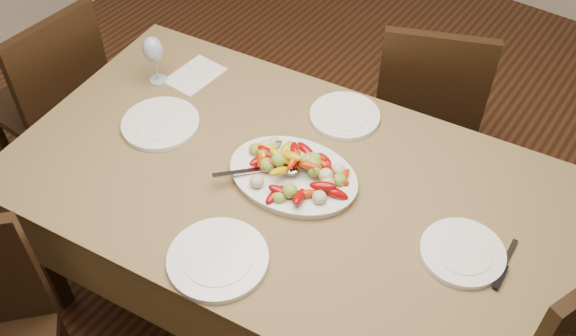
# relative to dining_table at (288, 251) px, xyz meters

# --- Properties ---
(dining_table) EXTENTS (1.95, 1.26, 0.76)m
(dining_table) POSITION_rel_dining_table_xyz_m (0.00, 0.00, 0.00)
(dining_table) COLOR brown
(dining_table) RESTS_ON ground
(chair_far) EXTENTS (0.55, 0.55, 0.95)m
(chair_far) POSITION_rel_dining_table_xyz_m (0.07, 0.94, 0.10)
(chair_far) COLOR black
(chair_far) RESTS_ON ground
(chair_left) EXTENTS (0.43, 0.43, 0.95)m
(chair_left) POSITION_rel_dining_table_xyz_m (-1.28, -0.02, 0.10)
(chair_left) COLOR black
(chair_left) RESTS_ON ground
(serving_platter) EXTENTS (0.46, 0.36, 0.02)m
(serving_platter) POSITION_rel_dining_table_xyz_m (0.01, 0.02, 0.39)
(serving_platter) COLOR white
(serving_platter) RESTS_ON dining_table
(roasted_vegetables) EXTENTS (0.37, 0.27, 0.09)m
(roasted_vegetables) POSITION_rel_dining_table_xyz_m (0.01, 0.02, 0.45)
(roasted_vegetables) COLOR #840506
(roasted_vegetables) RESTS_ON serving_platter
(serving_spoon) EXTENTS (0.26, 0.22, 0.03)m
(serving_spoon) POSITION_rel_dining_table_xyz_m (-0.05, -0.03, 0.43)
(serving_spoon) COLOR #9EA0A8
(serving_spoon) RESTS_ON serving_platter
(plate_left) EXTENTS (0.27, 0.27, 0.02)m
(plate_left) POSITION_rel_dining_table_xyz_m (-0.52, -0.04, 0.39)
(plate_left) COLOR white
(plate_left) RESTS_ON dining_table
(plate_right) EXTENTS (0.25, 0.25, 0.02)m
(plate_right) POSITION_rel_dining_table_xyz_m (0.58, 0.06, 0.39)
(plate_right) COLOR white
(plate_right) RESTS_ON dining_table
(plate_far) EXTENTS (0.25, 0.25, 0.02)m
(plate_far) POSITION_rel_dining_table_xyz_m (-0.01, 0.37, 0.39)
(plate_far) COLOR white
(plate_far) RESTS_ON dining_table
(plate_near) EXTENTS (0.30, 0.30, 0.02)m
(plate_near) POSITION_rel_dining_table_xyz_m (0.02, -0.37, 0.39)
(plate_near) COLOR white
(plate_near) RESTS_ON dining_table
(wine_glass) EXTENTS (0.08, 0.08, 0.20)m
(wine_glass) POSITION_rel_dining_table_xyz_m (-0.70, 0.14, 0.48)
(wine_glass) COLOR #8C99A5
(wine_glass) RESTS_ON dining_table
(menu_card) EXTENTS (0.16, 0.22, 0.00)m
(menu_card) POSITION_rel_dining_table_xyz_m (-0.61, 0.24, 0.38)
(menu_card) COLOR silver
(menu_card) RESTS_ON dining_table
(table_knife) EXTENTS (0.03, 0.20, 0.01)m
(table_knife) POSITION_rel_dining_table_xyz_m (0.70, 0.09, 0.38)
(table_knife) COLOR #9EA0A8
(table_knife) RESTS_ON dining_table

